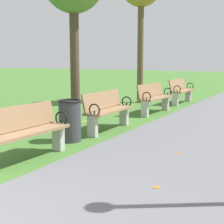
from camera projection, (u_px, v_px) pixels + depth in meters
The scene contains 6 objects.
park_bench_2 at pixel (25, 131), 5.48m from camera, with size 0.54×1.62×0.90m.
park_bench_3 at pixel (108, 110), 7.76m from camera, with size 0.49×1.61×0.90m.
park_bench_4 at pixel (154, 97), 10.16m from camera, with size 0.54×1.62×0.90m.
park_bench_5 at pixel (181, 90), 12.34m from camera, with size 0.48×1.60×0.90m.
trash_bin at pixel (70, 120), 6.76m from camera, with size 0.48×0.48×0.84m.
scattered_leaves at pixel (160, 116), 9.66m from camera, with size 5.43×14.58×0.02m.
Camera 1 is at (3.36, -1.44, 1.67)m, focal length 54.24 mm.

